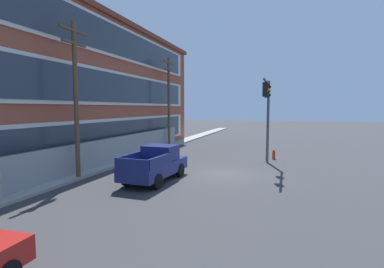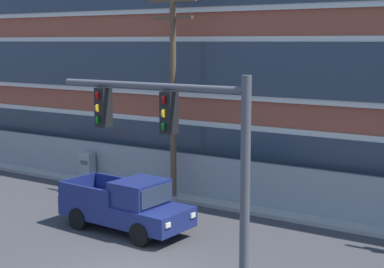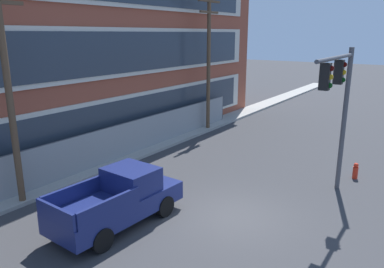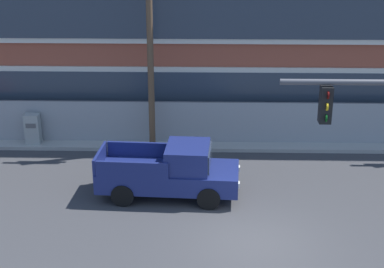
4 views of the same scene
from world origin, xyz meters
The scene contains 6 objects.
ground_plane centered at (0.00, 0.00, 0.00)m, with size 160.00×160.00×0.00m, color #38383A.
sidewalk_building_side centered at (0.00, 8.22, 0.08)m, with size 80.00×1.63×0.16m, color #9E9B93.
chain_link_fence centered at (-1.89, 8.28, 1.01)m, with size 30.85×0.06×1.99m.
pickup_truck_navy centered at (-2.75, 3.25, 0.93)m, with size 5.13×2.28×1.96m.
utility_pole_near_corner centered at (-3.82, 7.67, 4.91)m, with size 2.27×0.26×8.94m.
electrical_cabinet centered at (-9.02, 7.88, 0.74)m, with size 0.63×0.48×1.49m.
Camera 4 is at (-1.54, -15.80, 9.49)m, focal length 55.00 mm.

